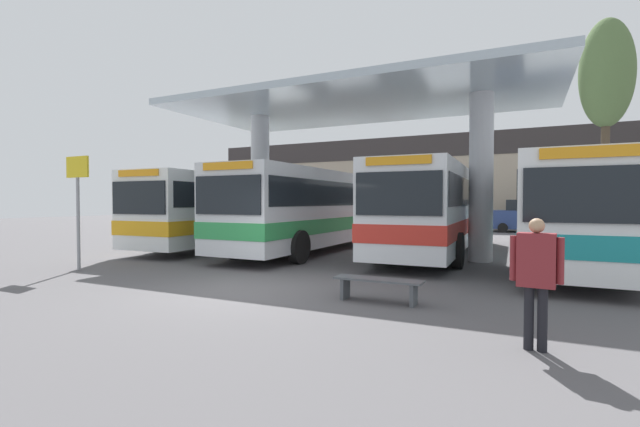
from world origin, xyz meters
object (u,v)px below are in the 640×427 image
Objects in this scene: transit_bus_right_bay at (437,207)px; parked_car_street at (528,217)px; transit_bus_far_right_bay at (565,210)px; info_sign_platform at (78,190)px; transit_bus_center_bay at (311,207)px; waiting_bench_near_pillar at (378,284)px; pedestrian_waiting at (536,270)px; transit_bus_left_bay at (239,207)px; poplar_tree_behind_left at (606,76)px.

parked_car_street is (3.22, 13.81, -0.76)m from transit_bus_right_bay.
info_sign_platform reaches higher than transit_bus_far_right_bay.
transit_bus_center_bay reaches higher than parked_car_street.
transit_bus_center_bay is 2.20× the size of parked_car_street.
transit_bus_right_bay is 1.01× the size of transit_bus_far_right_bay.
transit_bus_right_bay reaches higher than waiting_bench_near_pillar.
waiting_bench_near_pillar is 1.00× the size of pedestrian_waiting.
transit_bus_center_bay reaches higher than transit_bus_far_right_bay.
pedestrian_waiting is at bearing 105.74° from transit_bus_right_bay.
transit_bus_left_bay is at bearing 4.26° from transit_bus_right_bay.
poplar_tree_behind_left is (2.21, 8.48, 6.15)m from transit_bus_far_right_bay.
transit_bus_left_bay is 15.29m from pedestrian_waiting.
transit_bus_right_bay is at bearing -14.88° from transit_bus_far_right_bay.
parked_car_street is (2.71, 22.56, 0.66)m from waiting_bench_near_pillar.
parked_car_street is at bearing -116.28° from transit_bus_center_bay.
pedestrian_waiting is at bearing 131.93° from transit_bus_center_bay.
parked_car_street is (-0.98, 14.94, -0.70)m from transit_bus_far_right_bay.
waiting_bench_near_pillar is 18.72m from poplar_tree_behind_left.
poplar_tree_behind_left is at bearing 69.87° from waiting_bench_near_pillar.
waiting_bench_near_pillar is 22.73m from parked_car_street.
transit_bus_far_right_bay is at bearing -104.58° from poplar_tree_behind_left.
info_sign_platform reaches higher than pedestrian_waiting.
info_sign_platform reaches higher than waiting_bench_near_pillar.
transit_bus_far_right_bay is 10.71m from poplar_tree_behind_left.
poplar_tree_behind_left is (3.20, 17.81, 6.80)m from pedestrian_waiting.
transit_bus_center_bay reaches higher than pedestrian_waiting.
transit_bus_left_bay is 0.96× the size of transit_bus_right_bay.
pedestrian_waiting reaches higher than waiting_bench_near_pillar.
parked_car_street is at bearing 83.14° from waiting_bench_near_pillar.
info_sign_platform is at bearing 44.62° from transit_bus_right_bay.
transit_bus_left_bay is at bearing 91.65° from info_sign_platform.
transit_bus_center_bay is (4.12, -0.90, 0.05)m from transit_bus_left_bay.
transit_bus_far_right_bay is 8.58m from waiting_bench_near_pillar.
transit_bus_center_bay reaches higher than transit_bus_left_bay.
waiting_bench_near_pillar is (0.50, -8.74, -1.42)m from transit_bus_right_bay.
transit_bus_center_bay is 4.87m from transit_bus_right_bay.
transit_bus_far_right_bay reaches higher than parked_car_street.
transit_bus_right_bay is 1.16× the size of poplar_tree_behind_left.
transit_bus_center_bay is at bearing 125.81° from waiting_bench_near_pillar.
pedestrian_waiting is 0.37× the size of parked_car_street.
transit_bus_center_bay is 11.68m from pedestrian_waiting.
transit_bus_far_right_bay is 3.75× the size of info_sign_platform.
info_sign_platform is (0.23, -7.87, 0.60)m from transit_bus_left_bay.
parked_car_street reaches higher than waiting_bench_near_pillar.
transit_bus_far_right_bay is 14.75m from info_sign_platform.
transit_bus_left_bay is 12.87m from transit_bus_far_right_bay.
transit_bus_right_bay reaches higher than pedestrian_waiting.
info_sign_platform reaches higher than transit_bus_center_bay.
transit_bus_left_bay is 3.60× the size of info_sign_platform.
parked_car_street is (7.77, 15.55, -0.74)m from transit_bus_center_bay.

